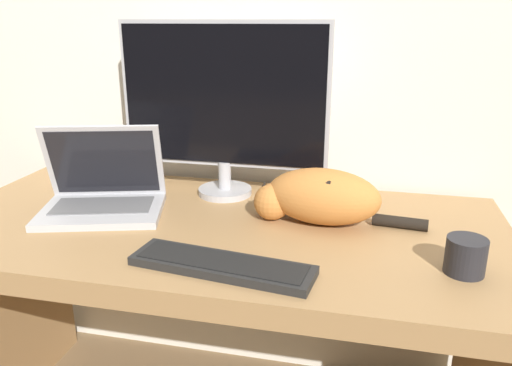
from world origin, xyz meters
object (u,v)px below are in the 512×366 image
Objects in this scene: monitor at (223,104)px; cat at (319,196)px; laptop at (103,195)px; external_keyboard at (222,265)px; coffee_mug at (466,256)px.

monitor reaches higher than cat.
monitor is 1.64× the size of laptop.
external_keyboard is (0.13, -0.49, -0.28)m from monitor.
cat is 5.38× the size of coffee_mug.
cat is (0.32, -0.17, -0.21)m from monitor.
monitor is 1.50× the size of external_keyboard.
monitor is 0.81m from coffee_mug.
laptop is (-0.30, -0.22, -0.24)m from monitor.
cat is at bearing 68.23° from external_keyboard.
monitor is 7.36× the size of coffee_mug.
monitor is at bearing 112.83° from external_keyboard.
monitor is at bearing 158.17° from cat.
monitor is 0.42m from cat.
external_keyboard is at bearing -168.76° from coffee_mug.
cat is (0.62, 0.06, 0.03)m from laptop.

